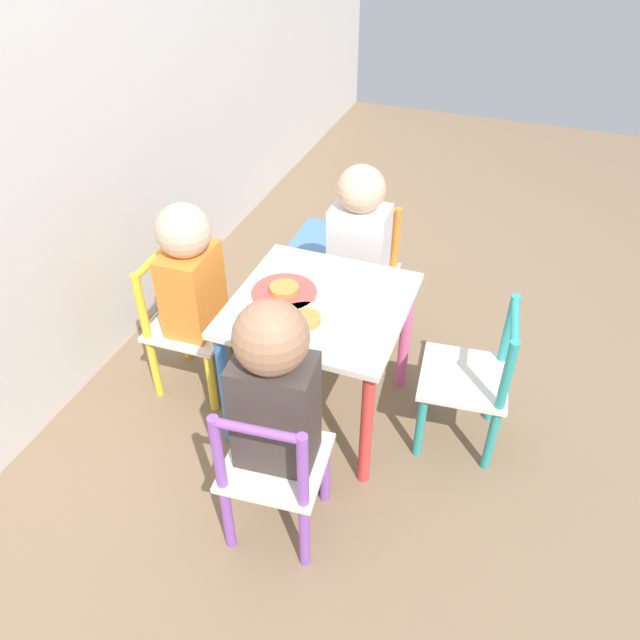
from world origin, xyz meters
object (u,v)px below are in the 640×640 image
Objects in this scene: chair_yellow at (187,326)px; plate_back at (284,292)px; chair_orange at (360,276)px; child_left at (277,398)px; chair_teal at (471,381)px; child_right at (358,243)px; storage_bin at (320,250)px; chair_purple at (273,472)px; child_back at (196,285)px; plate_left at (306,322)px; kids_table at (320,323)px.

chair_yellow reaches higher than plate_back.
chair_orange is 0.67× the size of child_left.
child_right is at bearing -132.82° from chair_teal.
child_left is at bearing -164.22° from storage_bin.
chair_teal is 1.51× the size of storage_bin.
chair_teal is 2.55× the size of plate_back.
chair_orange reaches higher than plate_back.
chair_purple is 0.67m from child_back.
plate_left is (-0.11, -0.11, 0.00)m from plate_back.
kids_table is 1.02× the size of chair_yellow.
chair_purple is 0.72× the size of child_right.
chair_orange is 0.19m from child_right.
plate_back is at bearing 90.00° from kids_table.
chair_purple reaches higher than kids_table.
plate_left is (-0.53, -0.01, 0.04)m from child_right.
chair_teal is at bearing -42.95° from chair_orange.
kids_table is 0.99m from storage_bin.
storage_bin is (0.90, -0.09, -0.37)m from child_back.
chair_teal is 0.63m from child_right.
child_back is 0.60m from child_left.
chair_purple is 0.67m from chair_teal.
child_right is (0.43, -0.40, -0.00)m from child_back.
child_back reaches higher than chair_teal.
chair_teal is at bearing -138.61° from child_left.
child_right is at bearing -13.94° from plate_back.
chair_orange is 0.72× the size of child_right.
chair_orange is (0.49, -0.46, 0.00)m from chair_yellow.
kids_table is 0.49m from chair_teal.
chair_yellow is 0.67m from chair_orange.
kids_table is at bearing -90.00° from chair_orange.
plate_left is (-0.16, 0.47, 0.22)m from chair_teal.
kids_table is at bearing -90.00° from chair_teal.
child_left reaches higher than storage_bin.
child_right is at bearing -45.12° from child_back.
chair_teal is 0.90m from child_back.
child_right is (0.83, 0.05, -0.04)m from child_left.
chair_purple and chair_teal have the same top height.
child_left is 0.83m from child_right.
child_left is 0.44m from plate_back.
chair_teal is 0.72× the size of child_right.
chair_yellow reaches higher than kids_table.
child_left is 1.07× the size of child_right.
plate_back is (-0.05, 0.59, 0.22)m from chair_teal.
plate_back is at bearing -91.14° from chair_teal.
chair_yellow is at bearing 92.57° from plate_back.
child_right is at bearing -91.89° from child_left.
child_right reaches higher than storage_bin.
kids_table is 2.67× the size of plate_left.
child_left reaches higher than plate_left.
kids_table is at bearing -159.73° from storage_bin.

